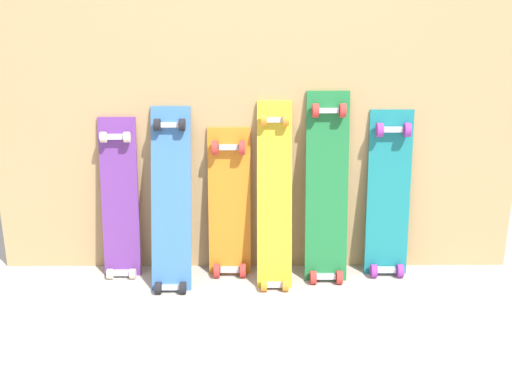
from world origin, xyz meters
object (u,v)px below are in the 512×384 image
object	(u,v)px
skateboard_teal	(389,200)
skateboard_yellow	(274,203)
skateboard_blue	(171,206)
skateboard_green	(327,194)
skateboard_orange	(229,209)
skateboard_purple	(120,205)

from	to	relation	value
skateboard_teal	skateboard_yellow	bearing A→B (deg)	-172.01
skateboard_blue	skateboard_green	xyz separation A→B (m)	(0.74, 0.05, 0.04)
skateboard_yellow	skateboard_orange	bearing A→B (deg)	159.98
skateboard_green	skateboard_orange	bearing A→B (deg)	175.49
skateboard_purple	skateboard_green	size ratio (longest dim) A/B	0.88
skateboard_blue	skateboard_teal	xyz separation A→B (m)	(1.05, 0.09, -0.01)
skateboard_orange	skateboard_green	size ratio (longest dim) A/B	0.81
skateboard_purple	skateboard_green	world-z (taller)	skateboard_green
skateboard_orange	skateboard_yellow	world-z (taller)	skateboard_yellow
skateboard_purple	skateboard_green	distance (m)	1.00
skateboard_purple	skateboard_blue	bearing A→B (deg)	-18.58
skateboard_orange	skateboard_yellow	xyz separation A→B (m)	(0.22, -0.08, 0.06)
skateboard_green	skateboard_teal	size ratio (longest dim) A/B	1.11
skateboard_green	skateboard_yellow	bearing A→B (deg)	-170.52
skateboard_purple	skateboard_blue	size ratio (longest dim) A/B	0.94
skateboard_teal	skateboard_orange	bearing A→B (deg)	179.95
skateboard_blue	skateboard_yellow	size ratio (longest dim) A/B	0.97
skateboard_yellow	skateboard_blue	bearing A→B (deg)	-178.54
skateboard_orange	skateboard_teal	distance (m)	0.77
skateboard_blue	skateboard_orange	xyz separation A→B (m)	(0.27, 0.09, -0.05)
skateboard_purple	skateboard_teal	distance (m)	1.30
skateboard_blue	skateboard_yellow	bearing A→B (deg)	1.46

